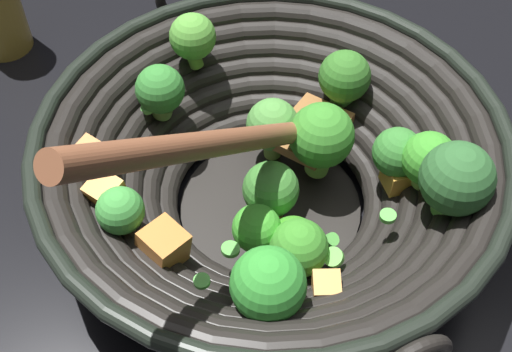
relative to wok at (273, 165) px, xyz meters
The scene contains 2 objects.
ground_plane 0.07m from the wok, 121.40° to the right, with size 4.00×4.00×0.00m, color black.
wok is the anchor object (origin of this frame).
Camera 1 is at (0.36, 0.00, 0.49)m, focal length 47.73 mm.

